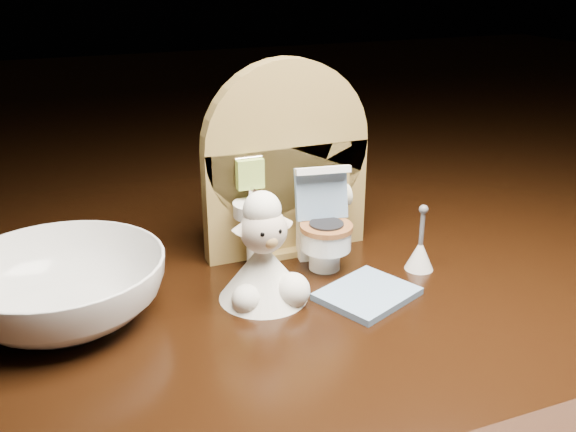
# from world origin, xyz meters

# --- Properties ---
(backdrop_panel) EXTENTS (0.13, 0.05, 0.15)m
(backdrop_panel) POSITION_xyz_m (-0.00, 0.06, 0.07)
(backdrop_panel) COLOR olive
(backdrop_panel) RESTS_ON ground
(toy_toilet) EXTENTS (0.04, 0.05, 0.08)m
(toy_toilet) POSITION_xyz_m (0.02, 0.03, 0.03)
(toy_toilet) COLOR white
(toy_toilet) RESTS_ON ground
(bath_mat) EXTENTS (0.08, 0.07, 0.00)m
(bath_mat) POSITION_xyz_m (0.02, -0.03, 0.00)
(bath_mat) COLOR #6F8FB2
(bath_mat) RESTS_ON ground
(toilet_brush) EXTENTS (0.02, 0.02, 0.05)m
(toilet_brush) POSITION_xyz_m (0.08, -0.00, 0.01)
(toilet_brush) COLOR white
(toilet_brush) RESTS_ON ground
(plush_lamb) EXTENTS (0.06, 0.06, 0.08)m
(plush_lamb) POSITION_xyz_m (-0.04, -0.00, 0.03)
(plush_lamb) COLOR white
(plush_lamb) RESTS_ON ground
(ceramic_bowl) EXTENTS (0.16, 0.16, 0.04)m
(ceramic_bowl) POSITION_xyz_m (-0.17, 0.02, 0.02)
(ceramic_bowl) COLOR white
(ceramic_bowl) RESTS_ON ground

